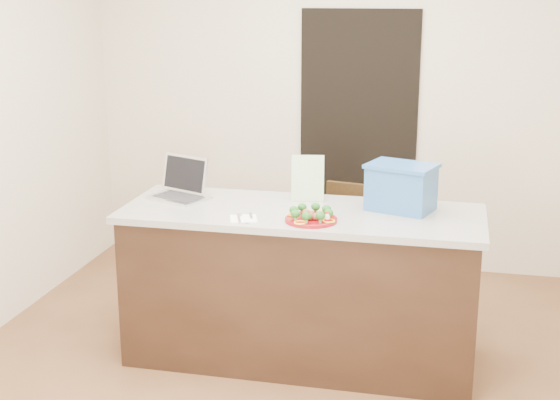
% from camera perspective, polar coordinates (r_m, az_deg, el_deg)
% --- Properties ---
extents(ground, '(4.00, 4.00, 0.00)m').
position_cam_1_polar(ground, '(4.57, 0.87, -12.78)').
color(ground, brown).
rests_on(ground, ground).
extents(room_shell, '(4.00, 4.00, 4.00)m').
position_cam_1_polar(room_shell, '(4.07, 0.96, 7.80)').
color(room_shell, white).
rests_on(room_shell, ground).
extents(doorway, '(0.90, 0.02, 2.00)m').
position_cam_1_polar(doorway, '(6.08, 5.72, 4.31)').
color(doorway, black).
rests_on(doorway, ground).
extents(island, '(2.06, 0.76, 0.92)m').
position_cam_1_polar(island, '(4.60, 1.54, -6.25)').
color(island, black).
rests_on(island, ground).
extents(plate, '(0.29, 0.29, 0.02)m').
position_cam_1_polar(plate, '(4.24, 2.28, -1.42)').
color(plate, maroon).
rests_on(plate, island).
extents(meatballs, '(0.11, 0.10, 0.04)m').
position_cam_1_polar(meatballs, '(4.23, 2.26, -1.09)').
color(meatballs, brown).
rests_on(meatballs, plate).
extents(broccoli, '(0.25, 0.25, 0.04)m').
position_cam_1_polar(broccoli, '(4.23, 2.29, -0.84)').
color(broccoli, '#134713').
rests_on(broccoli, plate).
extents(pepper_rings, '(0.28, 0.28, 0.01)m').
position_cam_1_polar(pepper_rings, '(4.24, 2.29, -1.29)').
color(pepper_rings, gold).
rests_on(pepper_rings, plate).
extents(napkin, '(0.18, 0.18, 0.01)m').
position_cam_1_polar(napkin, '(4.28, -2.69, -1.37)').
color(napkin, white).
rests_on(napkin, island).
extents(fork, '(0.06, 0.17, 0.00)m').
position_cam_1_polar(fork, '(4.30, -2.90, -1.24)').
color(fork, '#AEADB2').
rests_on(fork, napkin).
extents(knife, '(0.05, 0.19, 0.01)m').
position_cam_1_polar(knife, '(4.26, -2.36, -1.37)').
color(knife, white).
rests_on(knife, napkin).
extents(yogurt_bottle, '(0.03, 0.03, 0.07)m').
position_cam_1_polar(yogurt_bottle, '(4.20, 3.46, -1.39)').
color(yogurt_bottle, white).
rests_on(yogurt_bottle, island).
extents(laptop, '(0.41, 0.39, 0.24)m').
position_cam_1_polar(laptop, '(4.76, -7.21, 1.02)').
color(laptop, silver).
rests_on(laptop, island).
extents(leaflet, '(0.20, 0.08, 0.27)m').
position_cam_1_polar(leaflet, '(4.62, 2.04, 1.61)').
color(leaflet, white).
rests_on(leaflet, island).
extents(blue_box, '(0.44, 0.37, 0.27)m').
position_cam_1_polar(blue_box, '(4.48, 8.85, 0.95)').
color(blue_box, '#295997').
rests_on(blue_box, island).
extents(chair, '(0.45, 0.46, 0.88)m').
position_cam_1_polar(chair, '(5.24, 5.27, -3.09)').
color(chair, '#382410').
rests_on(chair, ground).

